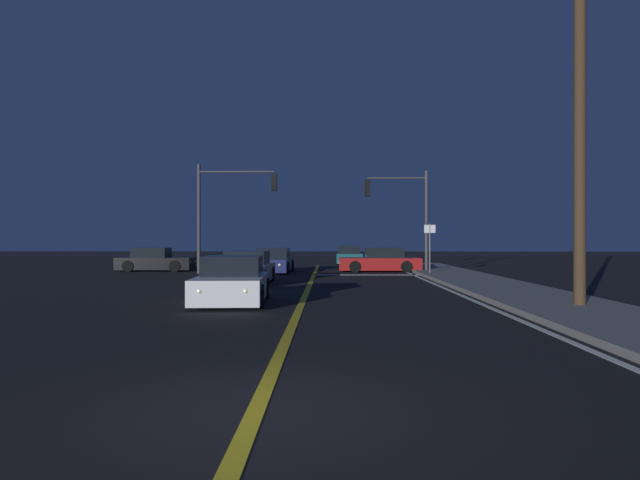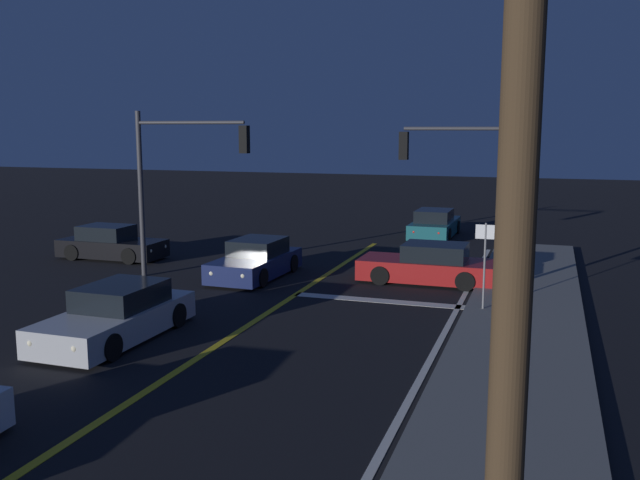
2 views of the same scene
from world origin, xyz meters
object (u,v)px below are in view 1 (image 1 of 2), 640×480
object	(u,v)px
car_mid_block_red	(381,261)
traffic_signal_far_left	(227,200)
car_lead_oncoming_black	(155,261)
car_distant_tail_teal	(349,256)
car_side_waiting_navy	(274,262)
car_parked_curb_white	(232,282)
utility_pole_right	(580,109)
street_sign_corner	(430,241)
traffic_signal_near_right	(404,205)
car_following_oncoming_silver	(247,269)

from	to	relation	value
car_mid_block_red	traffic_signal_far_left	bearing A→B (deg)	104.98
car_lead_oncoming_black	car_distant_tail_teal	xyz separation A→B (m)	(11.44, 9.78, 0.00)
car_side_waiting_navy	car_parked_curb_white	distance (m)	14.95
car_side_waiting_navy	utility_pole_right	size ratio (longest dim) A/B	0.44
car_distant_tail_teal	street_sign_corner	xyz separation A→B (m)	(3.57, -13.65, 1.15)
car_distant_tail_teal	traffic_signal_near_right	xyz separation A→B (m)	(2.63, -10.85, 3.12)
street_sign_corner	car_following_oncoming_silver	bearing A→B (deg)	-148.00
car_distant_tail_teal	utility_pole_right	world-z (taller)	utility_pole_right
car_following_oncoming_silver	car_mid_block_red	world-z (taller)	same
car_parked_curb_white	car_lead_oncoming_black	distance (m)	17.85
car_side_waiting_navy	car_mid_block_red	distance (m)	6.02
car_mid_block_red	traffic_signal_far_left	size ratio (longest dim) A/B	0.80
car_side_waiting_navy	car_following_oncoming_silver	size ratio (longest dim) A/B	0.93
car_side_waiting_navy	car_distant_tail_teal	bearing A→B (deg)	-110.14
car_distant_tail_teal	utility_pole_right	xyz separation A→B (m)	(4.97, -27.79, 4.58)
car_mid_block_red	street_sign_corner	size ratio (longest dim) A/B	1.77
car_lead_oncoming_black	traffic_signal_near_right	world-z (taller)	traffic_signal_near_right
car_parked_curb_white	utility_pole_right	world-z (taller)	utility_pole_right
car_lead_oncoming_black	car_distant_tail_teal	distance (m)	15.05
car_side_waiting_navy	car_following_oncoming_silver	bearing A→B (deg)	89.03
car_distant_tail_teal	traffic_signal_far_left	xyz separation A→B (m)	(-6.85, -12.25, 3.29)
car_lead_oncoming_black	car_distant_tail_teal	world-z (taller)	same
car_distant_tail_teal	traffic_signal_near_right	bearing A→B (deg)	-75.56
car_lead_oncoming_black	car_mid_block_red	bearing A→B (deg)	88.32
car_lead_oncoming_black	traffic_signal_far_left	world-z (taller)	traffic_signal_far_left
car_parked_curb_white	car_distant_tail_teal	size ratio (longest dim) A/B	0.93
car_parked_curb_white	traffic_signal_far_left	size ratio (longest dim) A/B	0.75
car_mid_block_red	car_lead_oncoming_black	bearing A→B (deg)	89.02
car_following_oncoming_silver	utility_pole_right	distance (m)	14.01
car_following_oncoming_silver	car_parked_curb_white	bearing A→B (deg)	95.56
utility_pole_right	street_sign_corner	xyz separation A→B (m)	(-1.40, 14.14, -3.43)
car_parked_curb_white	utility_pole_right	size ratio (longest dim) A/B	0.43
car_parked_curb_white	car_mid_block_red	size ratio (longest dim) A/B	0.94
car_lead_oncoming_black	traffic_signal_near_right	size ratio (longest dim) A/B	0.77
car_mid_block_red	traffic_signal_near_right	world-z (taller)	traffic_signal_near_right
car_distant_tail_teal	car_following_oncoming_silver	bearing A→B (deg)	-103.64
car_following_oncoming_silver	street_sign_corner	size ratio (longest dim) A/B	1.81
car_mid_block_red	street_sign_corner	distance (m)	4.30
car_mid_block_red	car_following_oncoming_silver	bearing A→B (deg)	144.94
street_sign_corner	traffic_signal_far_left	bearing A→B (deg)	172.34
car_parked_curb_white	traffic_signal_far_left	distance (m)	14.49
car_side_waiting_navy	car_distant_tail_teal	distance (m)	12.05
traffic_signal_near_right	traffic_signal_far_left	xyz separation A→B (m)	(-9.48, -1.40, 0.17)
car_side_waiting_navy	utility_pole_right	xyz separation A→B (m)	(9.46, -16.62, 4.59)
car_side_waiting_navy	traffic_signal_far_left	xyz separation A→B (m)	(-2.35, -1.08, 3.29)
car_lead_oncoming_black	car_mid_block_red	size ratio (longest dim) A/B	0.93
car_side_waiting_navy	car_lead_oncoming_black	distance (m)	7.08
traffic_signal_far_left	car_side_waiting_navy	bearing A→B (deg)	24.58
traffic_signal_near_right	car_following_oncoming_silver	bearing A→B (deg)	47.09
car_following_oncoming_silver	traffic_signal_near_right	xyz separation A→B (m)	(7.50, 8.07, 3.12)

